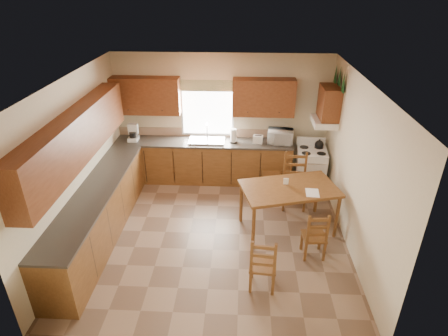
{
  "coord_description": "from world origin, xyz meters",
  "views": [
    {
      "loc": [
        0.44,
        -5.31,
        4.06
      ],
      "look_at": [
        0.15,
        0.3,
        1.15
      ],
      "focal_mm": 30.0,
      "sensor_mm": 36.0,
      "label": 1
    }
  ],
  "objects_px": {
    "dining_table": "(288,208)",
    "chair_far_left": "(295,182)",
    "microwave": "(280,137)",
    "chair_near_left": "(263,262)",
    "chair_far_right": "(272,170)",
    "stove": "(310,170)",
    "chair_near_right": "(314,233)"
  },
  "relations": [
    {
      "from": "stove",
      "to": "dining_table",
      "type": "relative_size",
      "value": 0.55
    },
    {
      "from": "dining_table",
      "to": "chair_far_left",
      "type": "relative_size",
      "value": 1.48
    },
    {
      "from": "dining_table",
      "to": "chair_near_left",
      "type": "height_order",
      "value": "chair_near_left"
    },
    {
      "from": "chair_near_left",
      "to": "chair_near_right",
      "type": "relative_size",
      "value": 1.05
    },
    {
      "from": "stove",
      "to": "chair_near_right",
      "type": "relative_size",
      "value": 1.02
    },
    {
      "from": "chair_near_left",
      "to": "chair_far_left",
      "type": "height_order",
      "value": "chair_far_left"
    },
    {
      "from": "microwave",
      "to": "chair_far_right",
      "type": "distance_m",
      "value": 0.73
    },
    {
      "from": "stove",
      "to": "chair_near_right",
      "type": "bearing_deg",
      "value": -92.5
    },
    {
      "from": "chair_far_right",
      "to": "chair_near_left",
      "type": "bearing_deg",
      "value": -91.26
    },
    {
      "from": "dining_table",
      "to": "chair_near_right",
      "type": "bearing_deg",
      "value": -78.42
    },
    {
      "from": "dining_table",
      "to": "chair_near_right",
      "type": "xyz_separation_m",
      "value": [
        0.35,
        -0.69,
        -0.0
      ]
    },
    {
      "from": "chair_near_left",
      "to": "chair_near_right",
      "type": "distance_m",
      "value": 1.11
    },
    {
      "from": "chair_near_right",
      "to": "chair_far_right",
      "type": "height_order",
      "value": "chair_far_right"
    },
    {
      "from": "microwave",
      "to": "chair_near_left",
      "type": "xyz_separation_m",
      "value": [
        -0.46,
        -3.15,
        -0.62
      ]
    },
    {
      "from": "chair_near_right",
      "to": "chair_near_left",
      "type": "bearing_deg",
      "value": 36.8
    },
    {
      "from": "stove",
      "to": "chair_far_left",
      "type": "distance_m",
      "value": 0.81
    },
    {
      "from": "chair_far_left",
      "to": "chair_far_right",
      "type": "bearing_deg",
      "value": 124.86
    },
    {
      "from": "chair_far_left",
      "to": "chair_near_left",
      "type": "bearing_deg",
      "value": -105.15
    },
    {
      "from": "dining_table",
      "to": "chair_near_left",
      "type": "xyz_separation_m",
      "value": [
        -0.49,
        -1.42,
        0.02
      ]
    },
    {
      "from": "dining_table",
      "to": "microwave",
      "type": "bearing_deg",
      "value": 75.77
    },
    {
      "from": "microwave",
      "to": "chair_near_left",
      "type": "bearing_deg",
      "value": -91.87
    },
    {
      "from": "dining_table",
      "to": "chair_far_left",
      "type": "xyz_separation_m",
      "value": [
        0.2,
        0.75,
        0.11
      ]
    },
    {
      "from": "stove",
      "to": "dining_table",
      "type": "bearing_deg",
      "value": -108.52
    },
    {
      "from": "chair_near_left",
      "to": "chair_far_right",
      "type": "bearing_deg",
      "value": -90.48
    },
    {
      "from": "stove",
      "to": "microwave",
      "type": "height_order",
      "value": "microwave"
    },
    {
      "from": "chair_far_left",
      "to": "chair_far_right",
      "type": "distance_m",
      "value": 0.74
    },
    {
      "from": "microwave",
      "to": "chair_far_left",
      "type": "relative_size",
      "value": 0.45
    },
    {
      "from": "dining_table",
      "to": "chair_far_right",
      "type": "height_order",
      "value": "chair_far_right"
    },
    {
      "from": "chair_near_left",
      "to": "chair_far_left",
      "type": "bearing_deg",
      "value": -102.09
    },
    {
      "from": "stove",
      "to": "chair_near_right",
      "type": "height_order",
      "value": "stove"
    },
    {
      "from": "microwave",
      "to": "chair_near_right",
      "type": "bearing_deg",
      "value": -74.68
    },
    {
      "from": "microwave",
      "to": "chair_near_left",
      "type": "distance_m",
      "value": 3.25
    }
  ]
}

